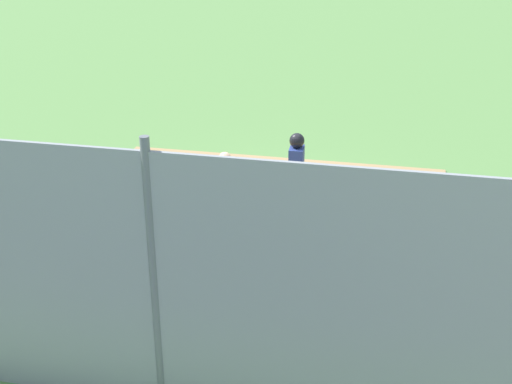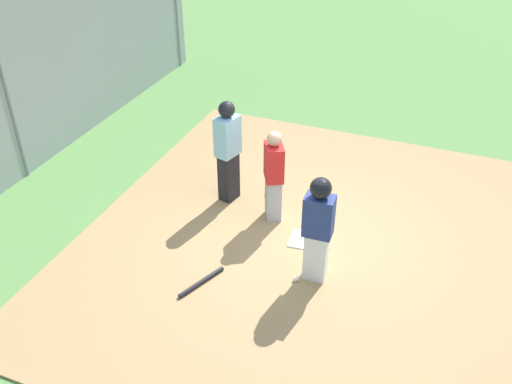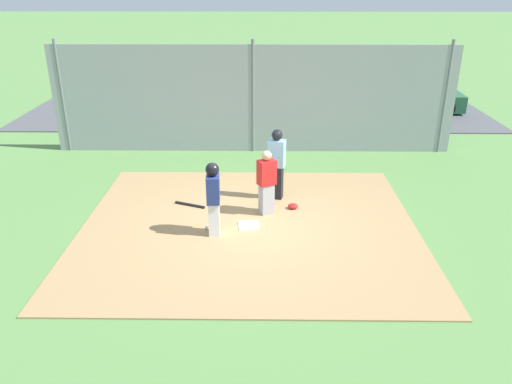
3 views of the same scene
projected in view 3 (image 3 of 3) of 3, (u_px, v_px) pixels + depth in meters
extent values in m
plane|color=#5B8947|center=(249.00, 227.00, 10.84)|extent=(140.00, 140.00, 0.00)
cube|color=#A88456|center=(249.00, 227.00, 10.83)|extent=(7.20, 6.40, 0.03)
cube|color=white|center=(249.00, 225.00, 10.82)|extent=(0.48, 0.48, 0.02)
cube|color=#9E9EA3|center=(266.00, 199.00, 11.28)|extent=(0.37, 0.34, 0.71)
cube|color=red|center=(267.00, 172.00, 11.03)|extent=(0.46, 0.41, 0.56)
sphere|color=tan|center=(267.00, 156.00, 10.87)|extent=(0.22, 0.22, 0.22)
cube|color=black|center=(276.00, 182.00, 12.04)|extent=(0.35, 0.29, 0.82)
cube|color=#8CC1E0|center=(277.00, 153.00, 11.75)|extent=(0.44, 0.35, 0.65)
sphere|color=black|center=(277.00, 135.00, 11.57)|extent=(0.26, 0.26, 0.26)
cube|color=silver|center=(214.00, 218.00, 10.36)|extent=(0.23, 0.31, 0.73)
cube|color=navy|center=(213.00, 189.00, 10.10)|extent=(0.28, 0.39, 0.58)
sphere|color=tan|center=(212.00, 170.00, 9.94)|extent=(0.23, 0.23, 0.23)
sphere|color=black|center=(212.00, 169.00, 9.94)|extent=(0.28, 0.28, 0.28)
cylinder|color=black|center=(190.00, 205.00, 11.76)|extent=(0.74, 0.35, 0.06)
ellipsoid|color=red|center=(293.00, 206.00, 11.61)|extent=(0.24, 0.20, 0.12)
sphere|color=white|center=(207.00, 227.00, 10.69)|extent=(0.07, 0.07, 0.07)
cube|color=#93999E|center=(253.00, 100.00, 14.92)|extent=(12.00, 0.05, 3.20)
cylinder|color=slate|center=(445.00, 98.00, 14.83)|extent=(0.10, 0.10, 3.35)
cylinder|color=slate|center=(253.00, 97.00, 14.89)|extent=(0.10, 0.10, 3.35)
cylinder|color=slate|center=(63.00, 97.00, 14.96)|extent=(0.10, 0.10, 3.35)
cube|color=#515156|center=(255.00, 114.00, 19.67)|extent=(18.00, 5.20, 0.04)
cube|color=#235B38|center=(406.00, 100.00, 19.95)|extent=(4.27, 1.88, 0.64)
cube|color=#1E4E2F|center=(404.00, 85.00, 19.72)|extent=(2.38, 1.67, 0.56)
cylinder|color=black|center=(435.00, 98.00, 20.70)|extent=(0.61, 0.21, 0.60)
cylinder|color=black|center=(447.00, 108.00, 19.14)|extent=(0.61, 0.21, 0.60)
cylinder|color=black|center=(368.00, 97.00, 20.84)|extent=(0.61, 0.21, 0.60)
cylinder|color=black|center=(375.00, 107.00, 19.28)|extent=(0.61, 0.21, 0.60)
cube|color=#28428C|center=(253.00, 102.00, 19.69)|extent=(4.36, 2.15, 0.64)
cube|color=navy|center=(257.00, 86.00, 19.47)|extent=(2.47, 1.81, 0.56)
cylinder|color=black|center=(219.00, 110.00, 18.83)|extent=(0.62, 0.25, 0.60)
cylinder|color=black|center=(218.00, 100.00, 20.39)|extent=(0.62, 0.25, 0.60)
cylinder|color=black|center=(291.00, 109.00, 19.08)|extent=(0.62, 0.25, 0.60)
cylinder|color=black|center=(284.00, 99.00, 20.63)|extent=(0.62, 0.25, 0.60)
cube|color=#B2B2B7|center=(180.00, 102.00, 19.59)|extent=(4.34, 2.09, 0.64)
cube|color=#97979C|center=(183.00, 87.00, 19.37)|extent=(2.45, 1.78, 0.56)
cylinder|color=black|center=(142.00, 111.00, 18.75)|extent=(0.61, 0.24, 0.60)
cylinder|color=black|center=(148.00, 101.00, 20.31)|extent=(0.61, 0.24, 0.60)
cylinder|color=black|center=(215.00, 110.00, 18.96)|extent=(0.61, 0.24, 0.60)
cylinder|color=black|center=(215.00, 99.00, 20.51)|extent=(0.61, 0.24, 0.60)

